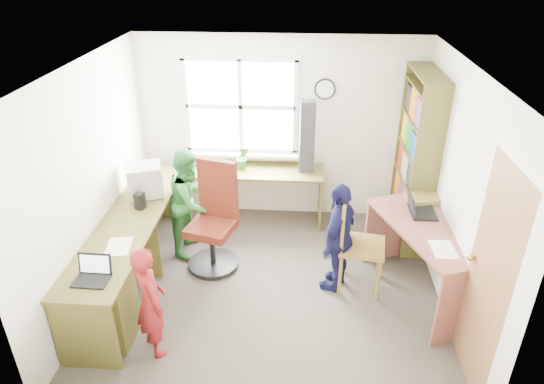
# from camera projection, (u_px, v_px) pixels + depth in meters

# --- Properties ---
(room) EXTENTS (3.64, 3.44, 2.44)m
(room) POSITION_uv_depth(u_px,v_px,m) (272.00, 184.00, 4.82)
(room) COLOR #3F3931
(room) RESTS_ON ground
(l_desk) EXTENTS (2.38, 2.95, 0.75)m
(l_desk) POSITION_uv_depth(u_px,v_px,m) (140.00, 264.00, 4.92)
(l_desk) COLOR brown
(l_desk) RESTS_ON ground
(right_desk) EXTENTS (1.14, 1.59, 0.83)m
(right_desk) POSITION_uv_depth(u_px,v_px,m) (426.00, 246.00, 4.94)
(right_desk) COLOR #8D5146
(right_desk) RESTS_ON ground
(bookshelf) EXTENTS (0.30, 1.02, 2.10)m
(bookshelf) POSITION_uv_depth(u_px,v_px,m) (415.00, 164.00, 5.78)
(bookshelf) COLOR brown
(bookshelf) RESTS_ON ground
(swivel_chair) EXTENTS (0.71, 0.71, 1.25)m
(swivel_chair) POSITION_uv_depth(u_px,v_px,m) (214.00, 223.00, 5.47)
(swivel_chair) COLOR black
(swivel_chair) RESTS_ON ground
(wooden_chair) EXTENTS (0.52, 0.52, 1.07)m
(wooden_chair) POSITION_uv_depth(u_px,v_px,m) (355.00, 239.00, 5.09)
(wooden_chair) COLOR olive
(wooden_chair) RESTS_ON ground
(crt_monitor) EXTENTS (0.47, 0.45, 0.37)m
(crt_monitor) POSITION_uv_depth(u_px,v_px,m) (145.00, 180.00, 5.52)
(crt_monitor) COLOR #BAB9BE
(crt_monitor) RESTS_ON l_desk
(laptop_left) EXTENTS (0.30, 0.25, 0.20)m
(laptop_left) POSITION_uv_depth(u_px,v_px,m) (93.00, 274.00, 4.22)
(laptop_left) COLOR black
(laptop_left) RESTS_ON l_desk
(laptop_right) EXTENTS (0.30, 0.36, 0.24)m
(laptop_right) POSITION_uv_depth(u_px,v_px,m) (418.00, 208.00, 5.06)
(laptop_right) COLOR black
(laptop_right) RESTS_ON right_desk
(speaker_a) EXTENTS (0.12, 0.12, 0.18)m
(speaker_a) POSITION_uv_depth(u_px,v_px,m) (140.00, 201.00, 5.29)
(speaker_a) COLOR black
(speaker_a) RESTS_ON l_desk
(speaker_b) EXTENTS (0.10, 0.10, 0.17)m
(speaker_b) POSITION_uv_depth(u_px,v_px,m) (151.00, 182.00, 5.73)
(speaker_b) COLOR black
(speaker_b) RESTS_ON l_desk
(cd_tower) EXTENTS (0.20, 0.18, 0.92)m
(cd_tower) POSITION_uv_depth(u_px,v_px,m) (307.00, 137.00, 6.00)
(cd_tower) COLOR black
(cd_tower) RESTS_ON l_desk
(game_box) EXTENTS (0.39, 0.39, 0.06)m
(game_box) POSITION_uv_depth(u_px,v_px,m) (423.00, 197.00, 5.32)
(game_box) COLOR red
(game_box) RESTS_ON right_desk
(paper_a) EXTENTS (0.27, 0.35, 0.00)m
(paper_a) POSITION_uv_depth(u_px,v_px,m) (119.00, 247.00, 4.67)
(paper_a) COLOR white
(paper_a) RESTS_ON l_desk
(paper_b) EXTENTS (0.23, 0.32, 0.00)m
(paper_b) POSITION_uv_depth(u_px,v_px,m) (443.00, 249.00, 4.48)
(paper_b) COLOR white
(paper_b) RESTS_ON right_desk
(potted_plant) EXTENTS (0.19, 0.17, 0.31)m
(potted_plant) POSITION_uv_depth(u_px,v_px,m) (243.00, 158.00, 6.17)
(potted_plant) COLOR #2D692A
(potted_plant) RESTS_ON l_desk
(person_red) EXTENTS (0.44, 0.48, 1.11)m
(person_red) POSITION_uv_depth(u_px,v_px,m) (150.00, 301.00, 4.27)
(person_red) COLOR maroon
(person_red) RESTS_ON ground
(person_green) EXTENTS (0.59, 0.70, 1.30)m
(person_green) POSITION_uv_depth(u_px,v_px,m) (190.00, 201.00, 5.68)
(person_green) COLOR #2D722D
(person_green) RESTS_ON ground
(person_navy) EXTENTS (0.58, 0.79, 1.24)m
(person_navy) POSITION_uv_depth(u_px,v_px,m) (339.00, 237.00, 5.05)
(person_navy) COLOR #151541
(person_navy) RESTS_ON ground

